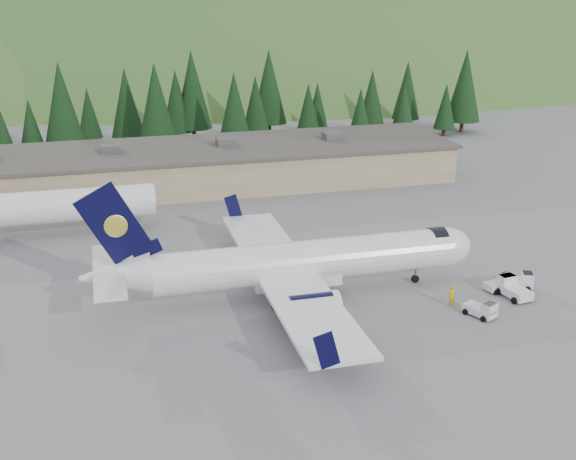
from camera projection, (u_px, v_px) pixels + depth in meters
The scene contains 11 objects.
ground at pixel (306, 295), 63.42m from camera, with size 600.00×600.00×0.00m, color slate.
airliner at pixel (295, 263), 62.15m from camera, with size 34.52×32.34×11.51m.
second_airliner at pixel (22, 208), 76.27m from camera, with size 27.50×11.00×10.05m.
baggage_tug_a at pixel (501, 283), 64.26m from camera, with size 2.82×1.97×1.40m.
baggage_tug_b at pixel (519, 281), 64.50m from camera, with size 3.23×2.60×1.54m.
baggage_tug_c at pixel (512, 288), 62.87m from camera, with size 2.31×3.39×1.70m.
terminal_building at pixel (189, 166), 95.95m from camera, with size 71.00×17.00×6.10m.
baggage_tug_d at pixel (482, 310), 59.08m from camera, with size 2.44×2.97×1.42m.
ramp_worker at pixel (452, 296), 60.94m from camera, with size 0.69×0.45×1.89m, color #E6B200.
tree_line at pixel (166, 103), 115.87m from camera, with size 111.85×18.23×13.81m.
hills at pixel (286, 262), 292.87m from camera, with size 614.00×330.00×300.00m.
Camera 1 is at (-16.51, -55.57, 26.37)m, focal length 45.00 mm.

